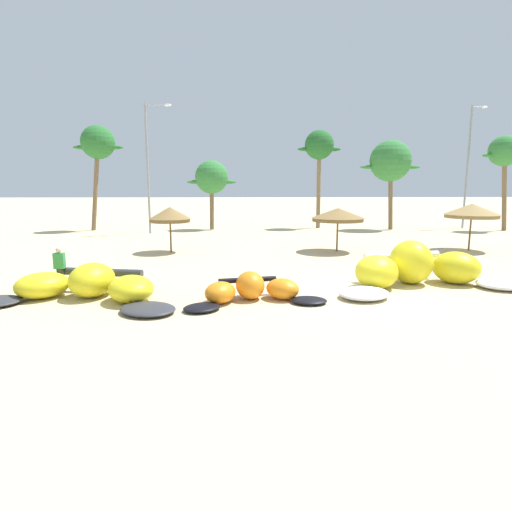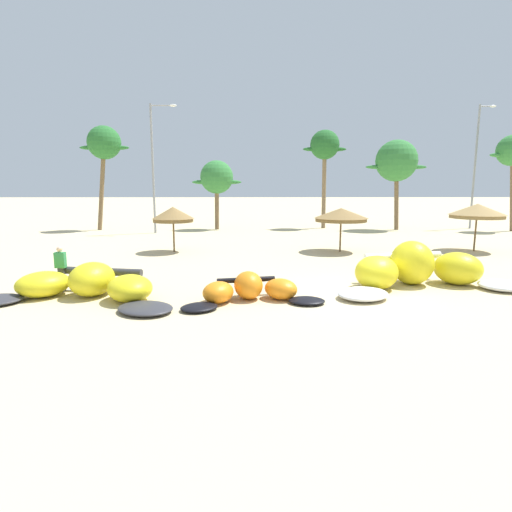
{
  "view_description": "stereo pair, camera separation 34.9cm",
  "coord_description": "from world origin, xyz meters",
  "views": [
    {
      "loc": [
        -4.21,
        -14.19,
        3.73
      ],
      "look_at": [
        -3.59,
        2.0,
        1.0
      ],
      "focal_mm": 29.1,
      "sensor_mm": 36.0,
      "label": 1
    },
    {
      "loc": [
        -3.86,
        -14.2,
        3.73
      ],
      "look_at": [
        -3.59,
        2.0,
        1.0
      ],
      "focal_mm": 29.1,
      "sensor_mm": 36.0,
      "label": 2
    }
  ],
  "objects": [
    {
      "name": "palm_left_of_gap",
      "position": [
        2.8,
        23.18,
        7.14
      ],
      "size": [
        3.84,
        2.56,
        8.62
      ],
      "color": "#7F6647",
      "rests_on": "ground"
    },
    {
      "name": "lamppost_west_center",
      "position": [
        16.03,
        22.55,
        5.84
      ],
      "size": [
        1.48,
        0.24,
        10.66
      ],
      "color": "gray",
      "rests_on": "ground"
    },
    {
      "name": "beach_umbrella_middle",
      "position": [
        1.39,
        9.4,
        2.13
      ],
      "size": [
        3.06,
        3.06,
        2.51
      ],
      "color": "brown",
      "rests_on": "ground"
    },
    {
      "name": "kite_far_left",
      "position": [
        -9.34,
        -0.58,
        0.45
      ],
      "size": [
        7.23,
        4.05,
        1.16
      ],
      "color": "#333338",
      "rests_on": "ground"
    },
    {
      "name": "palm_center_left",
      "position": [
        8.66,
        21.58,
        5.81
      ],
      "size": [
        5.24,
        3.5,
        7.63
      ],
      "color": "brown",
      "rests_on": "ground"
    },
    {
      "name": "person_near_kites",
      "position": [
        -10.62,
        0.48,
        0.82
      ],
      "size": [
        0.36,
        0.24,
        1.62
      ],
      "color": "#383842",
      "rests_on": "ground"
    },
    {
      "name": "kite_left_of_center",
      "position": [
        2.46,
        0.91,
        0.64
      ],
      "size": [
        7.63,
        4.3,
        1.68
      ],
      "color": "white",
      "rests_on": "ground"
    },
    {
      "name": "palm_leftmost",
      "position": [
        -16.04,
        21.85,
        7.19
      ],
      "size": [
        4.16,
        2.78,
        8.74
      ],
      "color": "brown",
      "rests_on": "ground"
    },
    {
      "name": "palm_left",
      "position": [
        -6.65,
        22.18,
        4.45
      ],
      "size": [
        4.27,
        2.84,
        5.94
      ],
      "color": "brown",
      "rests_on": "ground"
    },
    {
      "name": "beach_umbrella_near_palms",
      "position": [
        9.26,
        9.5,
        2.33
      ],
      "size": [
        3.09,
        3.09,
        2.75
      ],
      "color": "brown",
      "rests_on": "ground"
    },
    {
      "name": "lamppost_west",
      "position": [
        -11.28,
        19.31,
        5.6
      ],
      "size": [
        2.11,
        0.24,
        10.04
      ],
      "color": "gray",
      "rests_on": "ground"
    },
    {
      "name": "beach_umbrella_near_van",
      "position": [
        -8.18,
        9.44,
        2.16
      ],
      "size": [
        2.37,
        2.37,
        2.59
      ],
      "color": "brown",
      "rests_on": "ground"
    },
    {
      "name": "kite_left",
      "position": [
        -3.84,
        -0.95,
        0.36
      ],
      "size": [
        4.78,
        2.7,
        0.93
      ],
      "color": "black",
      "rests_on": "ground"
    },
    {
      "name": "ground_plane",
      "position": [
        0.0,
        0.0,
        0.0
      ],
      "size": [
        260.0,
        260.0,
        0.0
      ],
      "primitive_type": "plane",
      "color": "beige"
    },
    {
      "name": "palm_center_right",
      "position": [
        17.76,
        20.31,
        6.46
      ],
      "size": [
        3.78,
        2.52,
        7.9
      ],
      "color": "brown",
      "rests_on": "ground"
    }
  ]
}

